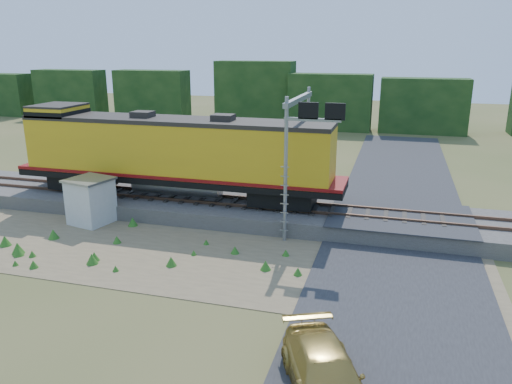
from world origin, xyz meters
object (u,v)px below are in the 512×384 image
(locomotive, at_px, (171,153))
(shed, at_px, (91,201))
(signal_gantry, at_px, (303,128))
(car, at_px, (326,376))

(locomotive, bearing_deg, shed, -136.30)
(locomotive, relative_size, shed, 7.62)
(locomotive, xyz_separation_m, signal_gantry, (7.44, -0.66, 1.82))
(locomotive, distance_m, car, 17.23)
(signal_gantry, distance_m, car, 13.81)
(locomotive, distance_m, signal_gantry, 7.68)
(signal_gantry, height_order, car, signal_gantry)
(locomotive, bearing_deg, signal_gantry, -5.06)
(shed, xyz_separation_m, car, (13.82, -10.23, -0.58))
(shed, distance_m, signal_gantry, 11.63)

